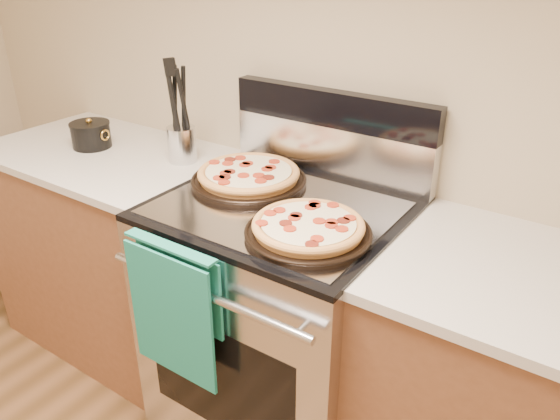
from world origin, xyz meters
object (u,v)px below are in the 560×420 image
Objects in this scene: utensil_crock at (182,144)px; saucepan at (91,136)px; pepperoni_pizza_front at (308,228)px; range_body at (281,324)px; pepperoni_pizza_back at (249,176)px.

saucepan is at bearing -167.46° from utensil_crock.
saucepan is (-0.42, -0.09, -0.02)m from utensil_crock.
utensil_crock is at bearing 160.33° from pepperoni_pizza_front.
range_body is 2.33× the size of pepperoni_pizza_back.
pepperoni_pizza_back is at bearing 2.59° from saucepan.
pepperoni_pizza_front is (0.36, -0.20, -0.00)m from pepperoni_pizza_back.
saucepan reaches higher than range_body.
utensil_crock is at bearing 170.94° from pepperoni_pizza_back.
utensil_crock is (-0.54, 0.13, 0.53)m from range_body.
range_body is at bearing 144.16° from pepperoni_pizza_front.
range_body is 0.54m from pepperoni_pizza_back.
pepperoni_pizza_back is 2.87× the size of utensil_crock.
utensil_crock is 0.87× the size of saucepan.
pepperoni_pizza_back is 2.51× the size of saucepan.
utensil_crock reaches higher than saucepan.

